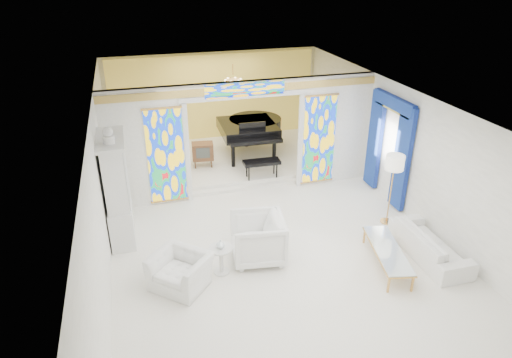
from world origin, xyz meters
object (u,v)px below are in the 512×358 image
object	(u,v)px
sofa	(430,244)
grand_piano	(252,127)
armchair_left	(180,271)
armchair_right	(258,238)
coffee_table	(388,250)
china_cabinet	(117,190)
tv_console	(203,151)

from	to	relation	value
sofa	grand_piano	distance (m)	6.52
armchair_left	armchair_right	size ratio (longest dim) A/B	0.96
coffee_table	china_cabinet	bearing A→B (deg)	152.98
armchair_left	coffee_table	bearing A→B (deg)	35.17
coffee_table	grand_piano	bearing A→B (deg)	100.43
china_cabinet	armchair_right	bearing A→B (deg)	-31.76
sofa	grand_piano	bearing A→B (deg)	20.68
china_cabinet	coffee_table	xyz separation A→B (m)	(5.13, -2.62, -0.80)
sofa	armchair_left	bearing A→B (deg)	85.83
armchair_right	sofa	size ratio (longest dim) A/B	0.53
china_cabinet	sofa	distance (m)	6.74
armchair_left	grand_piano	world-z (taller)	grand_piano
china_cabinet	tv_console	size ratio (longest dim) A/B	3.84
china_cabinet	grand_piano	bearing A→B (deg)	41.51
armchair_right	grand_piano	bearing A→B (deg)	173.81
tv_console	china_cabinet	bearing A→B (deg)	-121.22
grand_piano	china_cabinet	bearing A→B (deg)	-136.53
sofa	grand_piano	world-z (taller)	grand_piano
armchair_right	grand_piano	distance (m)	5.39
china_cabinet	armchair_right	world-z (taller)	china_cabinet
sofa	grand_piano	size ratio (longest dim) A/B	0.65
grand_piano	tv_console	world-z (taller)	grand_piano
sofa	grand_piano	xyz separation A→B (m)	(-2.17, 6.11, 0.73)
china_cabinet	armchair_left	world-z (taller)	china_cabinet
tv_console	armchair_left	bearing A→B (deg)	-97.49
armchair_left	coffee_table	distance (m)	4.15
china_cabinet	armchair_left	bearing A→B (deg)	-64.06
grand_piano	tv_console	bearing A→B (deg)	-158.38
sofa	tv_console	xyz separation A→B (m)	(-3.81, 5.52, 0.34)
china_cabinet	sofa	world-z (taller)	china_cabinet
coffee_table	tv_console	world-z (taller)	tv_console
china_cabinet	coffee_table	bearing A→B (deg)	-27.02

